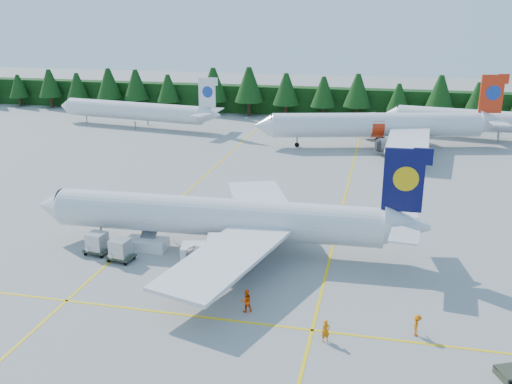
% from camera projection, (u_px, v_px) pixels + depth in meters
% --- Properties ---
extents(ground, '(320.00, 320.00, 0.00)m').
position_uv_depth(ground, '(252.00, 285.00, 48.77)').
color(ground, gray).
rests_on(ground, ground).
extents(taxi_stripe_a, '(0.25, 120.00, 0.01)m').
position_uv_depth(taxi_stripe_a, '(178.00, 200.00, 70.27)').
color(taxi_stripe_a, yellow).
rests_on(taxi_stripe_a, ground).
extents(taxi_stripe_b, '(0.25, 120.00, 0.01)m').
position_uv_depth(taxi_stripe_b, '(341.00, 212.00, 66.06)').
color(taxi_stripe_b, yellow).
rests_on(taxi_stripe_b, ground).
extents(taxi_stripe_cross, '(80.00, 0.25, 0.01)m').
position_uv_depth(taxi_stripe_cross, '(233.00, 321.00, 43.21)').
color(taxi_stripe_cross, yellow).
rests_on(taxi_stripe_cross, ground).
extents(treeline_hedge, '(220.00, 4.00, 6.00)m').
position_uv_depth(treeline_hedge, '(338.00, 102.00, 123.90)').
color(treeline_hedge, black).
rests_on(treeline_hedge, ground).
extents(airliner_navy, '(37.66, 30.97, 10.95)m').
position_uv_depth(airliner_navy, '(209.00, 217.00, 55.18)').
color(airliner_navy, silver).
rests_on(airliner_navy, ground).
extents(airliner_red, '(40.76, 33.13, 12.07)m').
position_uv_depth(airliner_red, '(372.00, 125.00, 96.23)').
color(airliner_red, silver).
rests_on(airliner_red, ground).
extents(airliner_far_left, '(35.33, 8.37, 10.32)m').
position_uv_depth(airliner_far_left, '(129.00, 110.00, 112.79)').
color(airliner_far_left, silver).
rests_on(airliner_far_left, ground).
extents(airliner_far_right, '(37.31, 9.42, 10.91)m').
position_uv_depth(airliner_far_right, '(482.00, 120.00, 101.94)').
color(airliner_far_right, silver).
rests_on(airliner_far_right, ground).
extents(airstairs, '(4.08, 5.53, 3.64)m').
position_uv_depth(airstairs, '(148.00, 240.00, 56.08)').
color(airstairs, silver).
rests_on(airstairs, ground).
extents(service_truck, '(6.53, 3.54, 2.99)m').
position_uv_depth(service_truck, '(216.00, 253.00, 51.59)').
color(service_truck, white).
rests_on(service_truck, ground).
extents(uld_pair, '(5.45, 3.08, 1.80)m').
position_uv_depth(uld_pair, '(109.00, 246.00, 53.81)').
color(uld_pair, '#353C2C').
rests_on(uld_pair, ground).
extents(crew_a, '(0.73, 0.65, 1.69)m').
position_uv_depth(crew_a, '(326.00, 331.00, 40.29)').
color(crew_a, '#DD6704').
rests_on(crew_a, ground).
extents(crew_b, '(1.15, 1.07, 1.88)m').
position_uv_depth(crew_b, '(246.00, 301.00, 44.26)').
color(crew_b, '#FF4905').
rests_on(crew_b, ground).
extents(crew_c, '(0.50, 0.71, 1.65)m').
position_uv_depth(crew_c, '(417.00, 325.00, 41.05)').
color(crew_c, '#DF6104').
rests_on(crew_c, ground).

